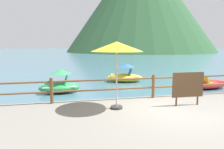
# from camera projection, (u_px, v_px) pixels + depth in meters

# --- Properties ---
(ground_plane) EXTENTS (200.00, 200.00, 0.00)m
(ground_plane) POSITION_uv_depth(u_px,v_px,m) (82.00, 56.00, 45.81)
(ground_plane) COLOR #477084
(promenade_dock) EXTENTS (28.00, 8.00, 0.40)m
(promenade_dock) POSITION_uv_depth(u_px,v_px,m) (217.00, 144.00, 4.98)
(promenade_dock) COLOR gray
(promenade_dock) RESTS_ON ground
(dock_railing) EXTENTS (23.92, 0.12, 0.95)m
(dock_railing) POSITION_uv_depth(u_px,v_px,m) (153.00, 84.00, 8.49)
(dock_railing) COLOR brown
(dock_railing) RESTS_ON promenade_dock
(sign_board) EXTENTS (1.18, 0.07, 1.19)m
(sign_board) POSITION_uv_depth(u_px,v_px,m) (188.00, 85.00, 7.37)
(sign_board) COLOR silver
(sign_board) RESTS_ON promenade_dock
(beach_umbrella) EXTENTS (1.70, 1.70, 2.24)m
(beach_umbrella) POSITION_uv_depth(u_px,v_px,m) (117.00, 48.00, 6.83)
(beach_umbrella) COLOR #B2B2B7
(beach_umbrella) RESTS_ON promenade_dock
(pedal_boat_0) EXTENTS (2.60, 1.38, 0.82)m
(pedal_boat_0) POSITION_uv_depth(u_px,v_px,m) (208.00, 84.00, 12.28)
(pedal_boat_0) COLOR red
(pedal_boat_0) RESTS_ON ground
(pedal_boat_1) EXTENTS (2.64, 1.66, 1.26)m
(pedal_boat_1) POSITION_uv_depth(u_px,v_px,m) (125.00, 76.00, 14.44)
(pedal_boat_1) COLOR yellow
(pedal_boat_1) RESTS_ON ground
(pedal_boat_2) EXTENTS (2.14, 1.16, 1.25)m
(pedal_boat_2) POSITION_uv_depth(u_px,v_px,m) (59.00, 85.00, 11.13)
(pedal_boat_2) COLOR green
(pedal_boat_2) RESTS_ON ground
(cliff_headland) EXTENTS (52.62, 52.62, 37.51)m
(cliff_headland) POSITION_uv_depth(u_px,v_px,m) (135.00, 2.00, 75.67)
(cliff_headland) COLOR #2D5633
(cliff_headland) RESTS_ON ground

